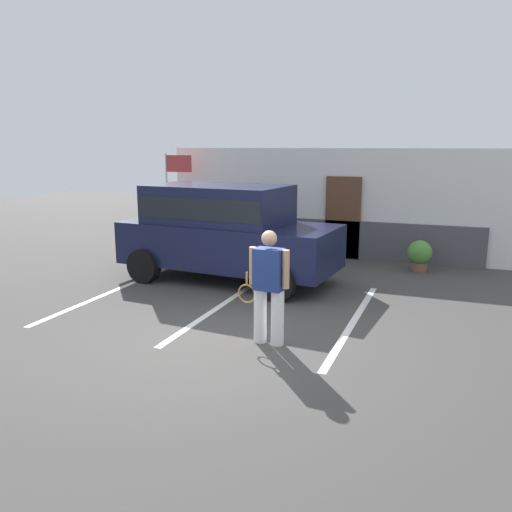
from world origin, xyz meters
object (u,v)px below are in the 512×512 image
Objects in this scene: tennis_player_man at (269,286)px; parked_suv at (225,228)px; potted_plant_by_porch at (420,254)px; flag_pole at (173,183)px.

parked_suv is at bearing -51.10° from tennis_player_man.
parked_suv is 4.58m from potted_plant_by_porch.
flag_pole is at bearing 141.19° from parked_suv.
parked_suv is 3.84m from tennis_player_man.
flag_pole is (-6.61, 0.30, 1.46)m from potted_plant_by_porch.
potted_plant_by_porch is 6.78m from flag_pole.
flag_pole reaches higher than potted_plant_by_porch.
parked_suv is 6.50× the size of potted_plant_by_porch.
tennis_player_man is at bearing -49.98° from flag_pole.
tennis_player_man is 2.31× the size of potted_plant_by_porch.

